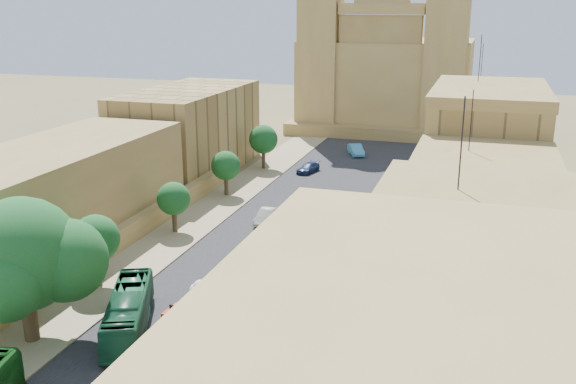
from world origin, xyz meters
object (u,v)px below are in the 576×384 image
Objects in this scene: ficus_tree at (24,258)px; car_cream at (278,255)px; car_white_a at (266,216)px; bus_red_east at (291,303)px; street_tree_b at (174,199)px; pedestrian_a at (384,295)px; car_blue_b at (356,150)px; red_truck at (194,313)px; olive_pickup at (352,251)px; pedestrian_c at (361,257)px; street_tree_c at (226,166)px; car_dkblue at (308,168)px; street_tree_d at (263,139)px; car_blue_a at (251,249)px; church at (386,70)px; street_tree_a at (96,239)px; bus_cream_east at (335,223)px; car_white_b at (348,205)px; bus_green_north at (129,312)px.

ficus_tree is 19.71m from car_cream.
bus_red_east is at bearing -66.57° from car_white_a.
pedestrian_a is (20.28, -9.25, -2.24)m from street_tree_b.
car_blue_b is (8.92, 54.50, -4.59)m from ficus_tree.
pedestrian_a is (10.62, 7.20, -0.62)m from red_truck.
olive_pickup is 2.33× the size of pedestrian_c.
car_dkblue is (5.81, 11.70, -2.63)m from street_tree_c.
street_tree_d is 1.34× the size of car_cream.
pedestrian_a is (13.23, -13.92, 0.17)m from car_white_a.
pedestrian_a reaches higher than car_blue_a.
ficus_tree reaches higher than pedestrian_a.
street_tree_d is 14.46m from car_blue_b.
street_tree_a is at bearing -98.54° from church.
bus_cream_east is 2.38× the size of car_blue_b.
red_truck reaches higher than car_white_b.
car_blue_b is at bearing 84.23° from car_dkblue.
olive_pickup is at bearing -78.26° from pedestrian_a.
pedestrian_a is (10.78, -43.75, 0.09)m from car_blue_b.
ficus_tree reaches higher than street_tree_d.
street_tree_d is at bearing 90.00° from street_tree_c.
street_tree_b reaches higher than pedestrian_c.
street_tree_b is 0.44× the size of bus_cream_east.
bus_green_north is at bearing 42.12° from bus_cream_east.
street_tree_c reaches higher than bus_red_east.
bus_green_north is 2.91× the size of car_blue_a.
bus_cream_east is 3.30× the size of car_blue_a.
pedestrian_c reaches higher than olive_pickup.
car_white_b is (7.81, -13.60, 0.15)m from car_dkblue.
red_truck reaches higher than car_white_a.
street_tree_d reaches higher than car_blue_b.
car_cream is (5.41, 13.30, -0.72)m from bus_green_north.
car_cream is at bearing -66.31° from car_dkblue.
car_cream is at bearing 57.00° from ficus_tree.
olive_pickup is 1.26× the size of car_blue_a.
street_tree_c is 1.51× the size of car_blue_a.
street_tree_c is at bearing -60.99° from bus_red_east.
ficus_tree reaches higher than street_tree_b.
car_white_a is 19.07m from car_dkblue.
street_tree_b is 1.09× the size of car_white_b.
street_tree_d is 1.24× the size of car_blue_b.
church reaches higher than street_tree_c.
street_tree_c reaches higher than car_white_a.
bus_red_east is 2.69× the size of car_cream.
ficus_tree is 2.31× the size of car_white_a.
car_blue_b is at bearing -84.90° from bus_red_east.
olive_pickup is (6.84, 14.60, -0.64)m from red_truck.
ficus_tree reaches higher than bus_green_north.
street_tree_d is at bearing 103.44° from red_truck.
pedestrian_c is at bearing -80.93° from pedestrian_a.
pedestrian_c is (3.37, -5.62, -0.60)m from bus_cream_east.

